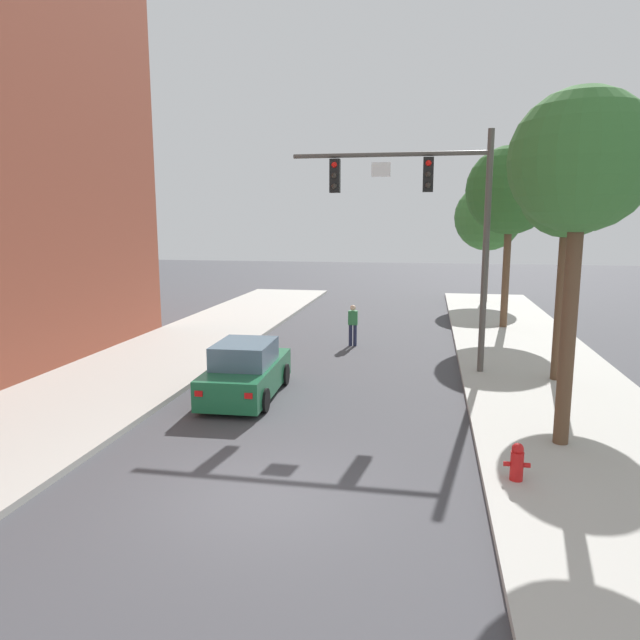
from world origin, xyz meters
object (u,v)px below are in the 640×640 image
traffic_signal_mast (430,208)px  pedestrian_crossing_road (353,323)px  car_lead_green (246,372)px  fire_hydrant (517,462)px  street_tree_farthest (488,217)px  street_tree_second (569,191)px  street_tree_nearest (581,164)px  street_tree_third (510,191)px

traffic_signal_mast → pedestrian_crossing_road: 6.47m
car_lead_green → pedestrian_crossing_road: pedestrian_crossing_road is taller
fire_hydrant → street_tree_farthest: street_tree_farthest is taller
pedestrian_crossing_road → street_tree_second: 9.40m
pedestrian_crossing_road → street_tree_farthest: bearing=64.9°
street_tree_second → street_tree_farthest: size_ratio=1.02×
traffic_signal_mast → street_tree_nearest: (2.94, -5.99, 0.71)m
traffic_signal_mast → fire_hydrant: traffic_signal_mast is taller
street_tree_nearest → street_tree_third: street_tree_third is taller
traffic_signal_mast → street_tree_third: 9.13m
car_lead_green → street_tree_second: (8.87, 2.98, 5.03)m
car_lead_green → street_tree_farthest: 22.63m
traffic_signal_mast → pedestrian_crossing_road: traffic_signal_mast is taller
street_tree_third → pedestrian_crossing_road: bearing=-143.6°
car_lead_green → street_tree_nearest: bearing=-17.2°
street_tree_third → street_tree_second: bearing=-86.9°
pedestrian_crossing_road → street_tree_farthest: street_tree_farthest is taller
traffic_signal_mast → street_tree_third: (3.42, 8.42, 0.89)m
car_lead_green → street_tree_nearest: 9.83m
pedestrian_crossing_road → fire_hydrant: pedestrian_crossing_road is taller
street_tree_nearest → street_tree_second: bearing=79.8°
street_tree_farthest → car_lead_green: bearing=-112.0°
pedestrian_crossing_road → street_tree_third: size_ratio=0.20×
pedestrian_crossing_road → fire_hydrant: bearing=-68.7°
car_lead_green → fire_hydrant: size_ratio=5.97×
car_lead_green → fire_hydrant: 8.09m
street_tree_second → street_tree_third: bearing=93.1°
car_lead_green → pedestrian_crossing_road: 7.59m
street_tree_second → fire_hydrant: bearing=-106.2°
street_tree_nearest → street_tree_second: street_tree_nearest is taller
street_tree_third → street_tree_nearest: bearing=-91.9°
traffic_signal_mast → street_tree_farthest: bearing=78.9°
street_tree_nearest → street_tree_second: 5.52m
street_tree_third → street_tree_farthest: street_tree_third is taller
fire_hydrant → street_tree_second: street_tree_second is taller
pedestrian_crossing_road → street_tree_nearest: size_ratio=0.22×
street_tree_nearest → street_tree_second: (0.97, 5.43, -0.28)m
street_tree_second → street_tree_third: street_tree_third is taller
street_tree_nearest → street_tree_farthest: street_tree_nearest is taller
traffic_signal_mast → street_tree_farthest: 17.38m
fire_hydrant → street_tree_nearest: bearing=60.0°
traffic_signal_mast → fire_hydrant: (1.73, -8.08, -4.82)m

